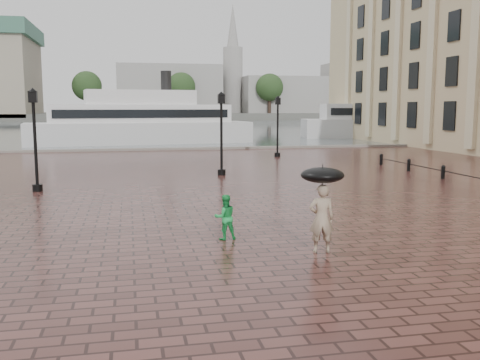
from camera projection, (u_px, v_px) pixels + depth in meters
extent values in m
plane|color=#3B1E1B|center=(201.00, 238.00, 15.28)|extent=(300.00, 300.00, 0.00)
plane|color=#4A535A|center=(139.00, 126.00, 104.54)|extent=(240.00, 240.00, 0.00)
cube|color=slate|center=(152.00, 150.00, 46.33)|extent=(80.00, 0.60, 0.30)
cube|color=#4C4C47|center=(135.00, 116.00, 170.38)|extent=(300.00, 60.00, 2.00)
cube|color=gray|center=(168.00, 90.00, 161.61)|extent=(30.00, 22.00, 14.00)
cube|color=gray|center=(279.00, 95.00, 168.86)|extent=(25.00, 22.00, 11.00)
cube|color=gray|center=(382.00, 88.00, 175.56)|extent=(35.00, 22.00, 16.00)
cylinder|color=gray|center=(233.00, 80.00, 165.23)|extent=(6.00, 6.00, 20.00)
cone|color=gray|center=(233.00, 34.00, 163.34)|extent=(5.00, 5.00, 18.00)
cylinder|color=#2D2119|center=(88.00, 106.00, 146.04)|extent=(1.00, 1.00, 8.00)
sphere|color=#1A3317|center=(87.00, 86.00, 145.30)|extent=(8.00, 8.00, 8.00)
cylinder|color=#2D2119|center=(182.00, 106.00, 151.22)|extent=(1.00, 1.00, 8.00)
sphere|color=#1A3317|center=(181.00, 87.00, 150.47)|extent=(8.00, 8.00, 8.00)
cylinder|color=#2D2119|center=(269.00, 106.00, 156.39)|extent=(1.00, 1.00, 8.00)
sphere|color=#1A3317|center=(270.00, 87.00, 155.65)|extent=(8.00, 8.00, 8.00)
cylinder|color=#2D2119|center=(352.00, 106.00, 161.57)|extent=(1.00, 1.00, 8.00)
sphere|color=#1A3317|center=(352.00, 88.00, 160.82)|extent=(8.00, 8.00, 8.00)
cylinder|color=#2D2119|center=(429.00, 106.00, 166.74)|extent=(1.00, 1.00, 8.00)
sphere|color=#1A3317|center=(429.00, 89.00, 166.00)|extent=(8.00, 8.00, 8.00)
cylinder|color=black|center=(443.00, 173.00, 27.76)|extent=(0.20, 0.20, 0.60)
sphere|color=black|center=(443.00, 167.00, 27.72)|extent=(0.22, 0.22, 0.22)
cylinder|color=black|center=(409.00, 166.00, 31.15)|extent=(0.20, 0.20, 0.60)
sphere|color=black|center=(409.00, 161.00, 31.11)|extent=(0.22, 0.22, 0.22)
cylinder|color=black|center=(381.00, 160.00, 34.55)|extent=(0.20, 0.20, 0.60)
sphere|color=black|center=(381.00, 155.00, 34.51)|extent=(0.22, 0.22, 0.22)
cylinder|color=black|center=(38.00, 188.00, 23.75)|extent=(0.44, 0.44, 0.30)
cylinder|color=black|center=(35.00, 146.00, 23.50)|extent=(0.14, 0.14, 4.00)
cube|color=black|center=(33.00, 97.00, 23.21)|extent=(0.35, 0.35, 0.50)
sphere|color=beige|center=(33.00, 97.00, 23.21)|extent=(0.28, 0.28, 0.28)
cylinder|color=black|center=(222.00, 172.00, 29.45)|extent=(0.44, 0.44, 0.30)
cylinder|color=black|center=(221.00, 139.00, 29.20)|extent=(0.14, 0.14, 4.00)
cube|color=black|center=(221.00, 99.00, 28.91)|extent=(0.35, 0.35, 0.50)
sphere|color=beige|center=(221.00, 99.00, 28.91)|extent=(0.28, 0.28, 0.28)
cylinder|color=black|center=(277.00, 155.00, 40.36)|extent=(0.44, 0.44, 0.30)
cylinder|color=black|center=(278.00, 130.00, 40.11)|extent=(0.14, 0.14, 4.00)
cube|color=black|center=(278.00, 101.00, 39.82)|extent=(0.35, 0.35, 0.50)
sphere|color=beige|center=(278.00, 101.00, 39.82)|extent=(0.28, 0.28, 0.28)
imported|color=tan|center=(322.00, 218.00, 13.62)|extent=(0.72, 0.54, 1.77)
imported|color=green|center=(225.00, 217.00, 14.98)|extent=(0.67, 0.55, 1.28)
cube|color=beige|center=(141.00, 133.00, 54.94)|extent=(23.13, 8.29, 2.17)
cube|color=silver|center=(140.00, 113.00, 54.67)|extent=(18.55, 6.99, 1.81)
cube|color=silver|center=(140.00, 97.00, 54.45)|extent=(11.30, 5.52, 1.45)
cylinder|color=black|center=(166.00, 82.00, 55.11)|extent=(1.09, 1.09, 2.17)
cube|color=black|center=(144.00, 114.00, 52.42)|extent=(17.06, 2.31, 0.81)
cube|color=black|center=(137.00, 113.00, 56.91)|extent=(17.06, 2.31, 0.81)
cube|color=beige|center=(398.00, 128.00, 65.98)|extent=(24.14, 9.71, 2.26)
cube|color=silver|center=(399.00, 111.00, 65.71)|extent=(19.38, 8.14, 1.88)
cube|color=silver|center=(400.00, 98.00, 65.48)|extent=(11.87, 6.25, 1.50)
cylinder|color=black|center=(423.00, 84.00, 65.32)|extent=(1.13, 1.13, 2.26)
cube|color=black|center=(406.00, 112.00, 63.24)|extent=(17.60, 3.26, 0.85)
cube|color=black|center=(393.00, 111.00, 68.17)|extent=(17.60, 3.26, 0.85)
cylinder|color=black|center=(322.00, 194.00, 13.53)|extent=(0.02, 0.02, 0.95)
ellipsoid|color=black|center=(322.00, 175.00, 13.46)|extent=(1.10, 1.10, 0.39)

